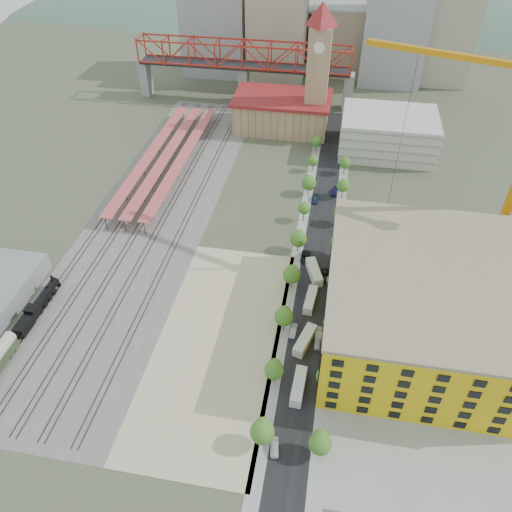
% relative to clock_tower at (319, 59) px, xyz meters
% --- Properties ---
extents(ground, '(400.00, 400.00, 0.00)m').
position_rel_clock_tower_xyz_m(ground, '(-8.00, -79.99, -28.70)').
color(ground, '#474C38').
rests_on(ground, ground).
extents(ballast_strip, '(36.00, 165.00, 0.06)m').
position_rel_clock_tower_xyz_m(ballast_strip, '(-44.00, -62.49, -28.67)').
color(ballast_strip, '#605E59').
rests_on(ballast_strip, ground).
extents(dirt_lot, '(28.00, 67.00, 0.06)m').
position_rel_clock_tower_xyz_m(dirt_lot, '(-12.00, -111.49, -28.67)').
color(dirt_lot, tan).
rests_on(dirt_lot, ground).
extents(street_asphalt, '(12.00, 170.00, 0.06)m').
position_rel_clock_tower_xyz_m(street_asphalt, '(8.00, -64.99, -28.67)').
color(street_asphalt, black).
rests_on(street_asphalt, ground).
extents(sidewalk_west, '(3.00, 170.00, 0.04)m').
position_rel_clock_tower_xyz_m(sidewalk_west, '(2.50, -64.99, -28.68)').
color(sidewalk_west, gray).
rests_on(sidewalk_west, ground).
extents(sidewalk_east, '(3.00, 170.00, 0.04)m').
position_rel_clock_tower_xyz_m(sidewalk_east, '(13.50, -64.99, -28.68)').
color(sidewalk_east, gray).
rests_on(sidewalk_east, ground).
extents(construction_pad, '(50.00, 90.00, 0.06)m').
position_rel_clock_tower_xyz_m(construction_pad, '(37.00, -99.99, -28.67)').
color(construction_pad, gray).
rests_on(construction_pad, ground).
extents(rail_tracks, '(26.56, 160.00, 0.18)m').
position_rel_clock_tower_xyz_m(rail_tracks, '(-45.80, -62.49, -28.55)').
color(rail_tracks, '#382B23').
rests_on(rail_tracks, ground).
extents(platform_canopies, '(16.00, 80.00, 4.12)m').
position_rel_clock_tower_xyz_m(platform_canopies, '(-49.00, -34.99, -24.70)').
color(platform_canopies, '#C9514D').
rests_on(platform_canopies, ground).
extents(station_hall, '(38.00, 24.00, 13.10)m').
position_rel_clock_tower_xyz_m(station_hall, '(-13.00, 2.01, -22.03)').
color(station_hall, tan).
rests_on(station_hall, ground).
extents(clock_tower, '(12.00, 12.00, 52.00)m').
position_rel_clock_tower_xyz_m(clock_tower, '(0.00, 0.00, 0.00)').
color(clock_tower, tan).
rests_on(clock_tower, ground).
extents(parking_garage, '(34.00, 26.00, 14.00)m').
position_rel_clock_tower_xyz_m(parking_garage, '(28.00, -9.99, -21.70)').
color(parking_garage, silver).
rests_on(parking_garage, ground).
extents(truss_bridge, '(94.00, 9.60, 25.60)m').
position_rel_clock_tower_xyz_m(truss_bridge, '(-33.00, 25.01, -9.83)').
color(truss_bridge, gray).
rests_on(truss_bridge, ground).
extents(construction_building, '(44.60, 50.60, 18.80)m').
position_rel_clock_tower_xyz_m(construction_building, '(34.00, -99.99, -19.29)').
color(construction_building, yellow).
rests_on(construction_building, ground).
extents(street_trees, '(15.40, 124.40, 8.00)m').
position_rel_clock_tower_xyz_m(street_trees, '(8.00, -74.99, -28.70)').
color(street_trees, '#3A6F21').
rests_on(street_trees, ground).
extents(skyline, '(133.00, 46.00, 60.00)m').
position_rel_clock_tower_xyz_m(skyline, '(-0.53, 62.32, -5.89)').
color(skyline, '#9EA0A3').
rests_on(skyline, ground).
extents(distant_hills, '(647.00, 264.00, 227.00)m').
position_rel_clock_tower_xyz_m(distant_hills, '(37.28, 180.01, -108.23)').
color(distant_hills, '#4C6B59').
rests_on(distant_hills, ground).
extents(locomotive, '(2.58, 19.87, 4.97)m').
position_rel_clock_tower_xyz_m(locomotive, '(-58.00, -109.25, -26.84)').
color(locomotive, black).
rests_on(locomotive, ground).
extents(site_trailer_a, '(2.83, 9.33, 2.53)m').
position_rel_clock_tower_xyz_m(site_trailer_a, '(8.00, -121.28, -27.43)').
color(site_trailer_a, silver).
rests_on(site_trailer_a, ground).
extents(site_trailer_b, '(4.93, 9.47, 2.51)m').
position_rel_clock_tower_xyz_m(site_trailer_b, '(8.00, -108.41, -27.44)').
color(site_trailer_b, silver).
rests_on(site_trailer_b, ground).
extents(site_trailer_c, '(3.06, 8.85, 2.38)m').
position_rel_clock_tower_xyz_m(site_trailer_c, '(8.00, -95.07, -27.51)').
color(site_trailer_c, silver).
rests_on(site_trailer_c, ground).
extents(site_trailer_d, '(5.47, 9.87, 2.62)m').
position_rel_clock_tower_xyz_m(site_trailer_d, '(8.00, -84.48, -27.39)').
color(site_trailer_d, silver).
rests_on(site_trailer_d, ground).
extents(car_0, '(2.36, 4.50, 1.46)m').
position_rel_clock_tower_xyz_m(car_0, '(5.00, -135.57, -27.97)').
color(car_0, silver).
rests_on(car_0, ground).
extents(car_1, '(1.80, 4.40, 1.42)m').
position_rel_clock_tower_xyz_m(car_1, '(5.00, -105.56, -27.99)').
color(car_1, '#9F9FA4').
rests_on(car_1, ground).
extents(car_2, '(2.48, 5.34, 1.48)m').
position_rel_clock_tower_xyz_m(car_2, '(5.00, -78.06, -27.96)').
color(car_2, black).
rests_on(car_2, ground).
extents(car_3, '(2.10, 4.85, 1.39)m').
position_rel_clock_tower_xyz_m(car_3, '(5.00, -48.58, -28.00)').
color(car_3, navy).
rests_on(car_3, ground).
extents(car_4, '(1.70, 4.06, 1.37)m').
position_rel_clock_tower_xyz_m(car_4, '(11.00, -108.27, -28.01)').
color(car_4, silver).
rests_on(car_4, ground).
extents(car_5, '(1.80, 4.68, 1.52)m').
position_rel_clock_tower_xyz_m(car_5, '(11.00, -105.61, -27.94)').
color(car_5, '#A1A1A6').
rests_on(car_5, ground).
extents(car_6, '(2.32, 4.94, 1.37)m').
position_rel_clock_tower_xyz_m(car_6, '(11.00, -84.48, -28.01)').
color(car_6, black).
rests_on(car_6, ground).
extents(car_7, '(2.70, 5.09, 1.40)m').
position_rel_clock_tower_xyz_m(car_7, '(11.00, -43.09, -27.99)').
color(car_7, navy).
rests_on(car_7, ground).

